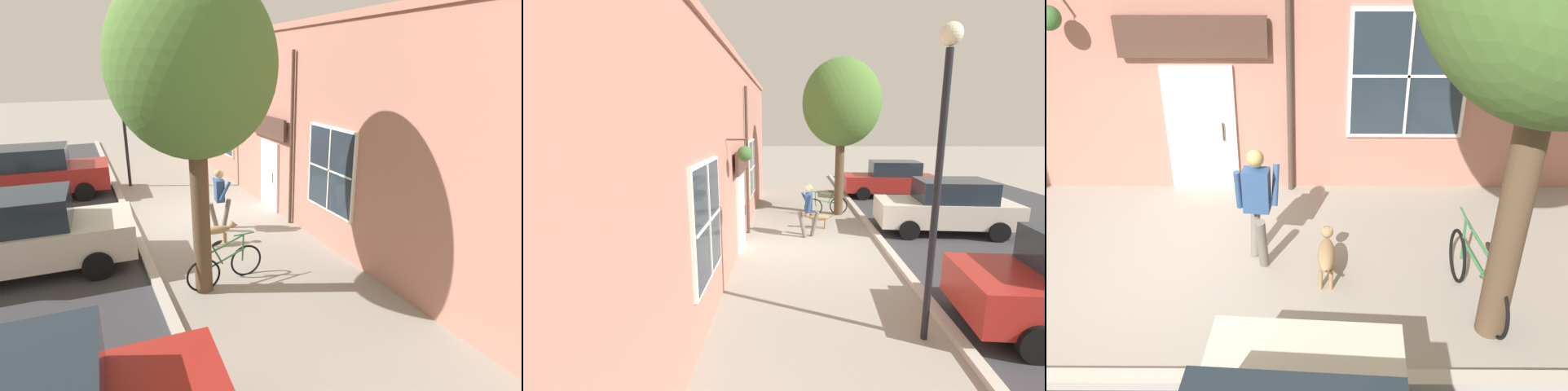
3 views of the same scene
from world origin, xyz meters
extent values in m
plane|color=gray|center=(0.00, 0.00, 0.00)|extent=(90.00, 90.00, 0.00)
cube|color=#B2ADA3|center=(2.00, 0.00, 0.06)|extent=(0.20, 28.00, 0.12)
cube|color=#B27566|center=(-2.35, 0.00, 2.58)|extent=(0.30, 18.00, 5.16)
cube|color=white|center=(-2.18, 0.05, 1.05)|extent=(0.10, 1.10, 2.10)
cube|color=#232D38|center=(-2.15, 0.05, 1.00)|extent=(0.03, 0.90, 1.90)
cylinder|color=#47382D|center=(-2.09, 0.40, 1.05)|extent=(0.03, 0.03, 0.30)
cube|color=#4C3328|center=(-2.08, 0.05, 2.55)|extent=(0.08, 2.20, 0.60)
cylinder|color=#47382D|center=(-2.12, 1.46, 2.32)|extent=(0.09, 0.09, 4.65)
cylinder|color=#47382D|center=(-1.78, -1.81, 3.02)|extent=(0.01, 0.01, 0.34)
cone|color=#2D2823|center=(-1.78, -1.81, 2.80)|extent=(0.32, 0.32, 0.18)
sphere|color=#3D6B33|center=(-1.78, -1.81, 2.89)|extent=(0.34, 0.34, 0.34)
cube|color=white|center=(-2.18, 3.25, 1.95)|extent=(0.08, 1.82, 2.02)
cube|color=#232D38|center=(-2.15, 3.25, 1.95)|extent=(0.03, 1.70, 1.90)
cube|color=white|center=(-2.13, 3.25, 1.95)|extent=(0.04, 0.04, 1.90)
cube|color=white|center=(-2.13, 3.25, 1.95)|extent=(0.04, 1.70, 0.04)
cylinder|color=#6B665B|center=(-0.37, 1.02, 0.41)|extent=(0.31, 0.16, 0.82)
cylinder|color=#6B665B|center=(0.03, 1.14, 0.41)|extent=(0.31, 0.16, 0.82)
cube|color=#2D4C7A|center=(-0.17, 1.08, 1.11)|extent=(0.25, 0.36, 0.59)
sphere|color=beige|center=(-0.19, 1.09, 1.56)|extent=(0.22, 0.22, 0.22)
sphere|color=tan|center=(-0.16, 1.08, 1.58)|extent=(0.21, 0.21, 0.21)
cylinder|color=#2D4C7A|center=(-0.16, 0.85, 1.13)|extent=(0.17, 0.10, 0.57)
cylinder|color=#2D4C7A|center=(-0.25, 1.32, 1.15)|extent=(0.33, 0.12, 0.52)
ellipsoid|color=#997A51|center=(0.24, 1.98, 0.39)|extent=(0.70, 0.25, 0.20)
cylinder|color=#997A51|center=(0.03, 1.93, 0.15)|extent=(0.06, 0.06, 0.30)
cylinder|color=#997A51|center=(0.03, 2.06, 0.15)|extent=(0.06, 0.06, 0.30)
cylinder|color=#997A51|center=(0.44, 1.91, 0.15)|extent=(0.06, 0.06, 0.30)
cylinder|color=#997A51|center=(0.45, 2.04, 0.15)|extent=(0.06, 0.06, 0.30)
sphere|color=#997A51|center=(-0.17, 2.00, 0.47)|extent=(0.17, 0.17, 0.17)
cone|color=#997A51|center=(-0.28, 2.01, 0.45)|extent=(0.10, 0.09, 0.09)
cone|color=#997A51|center=(-0.16, 1.95, 0.54)|extent=(0.06, 0.06, 0.07)
cone|color=#997A51|center=(-0.16, 2.05, 0.54)|extent=(0.06, 0.06, 0.07)
cylinder|color=#997A51|center=(0.66, 1.97, 0.44)|extent=(0.21, 0.05, 0.14)
cylinder|color=brown|center=(1.16, 3.89, 1.63)|extent=(0.34, 0.34, 3.27)
torus|color=black|center=(0.17, 3.69, 0.33)|extent=(0.70, 0.06, 0.70)
torus|color=black|center=(1.18, 3.94, 0.33)|extent=(0.70, 0.06, 0.70)
cylinder|color=#33723F|center=(0.67, 3.81, 0.53)|extent=(0.96, 0.27, 0.25)
cylinder|color=#33723F|center=(0.85, 3.86, 0.67)|extent=(0.25, 0.09, 0.47)
cylinder|color=#33723F|center=(0.62, 3.80, 0.85)|extent=(0.81, 0.23, 0.21)
cylinder|color=#33723F|center=(0.24, 3.71, 0.65)|extent=(0.08, 0.05, 0.58)
cylinder|color=#33723F|center=(0.21, 3.70, 0.95)|extent=(0.46, 0.04, 0.03)
ellipsoid|color=black|center=(0.85, 3.86, 0.93)|extent=(0.26, 0.15, 0.11)
camera|label=1|loc=(3.15, 10.88, 4.30)|focal=28.00mm
camera|label=2|loc=(-0.82, -9.53, 3.56)|focal=24.00mm
camera|label=3|loc=(6.25, 1.77, 4.88)|focal=40.00mm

